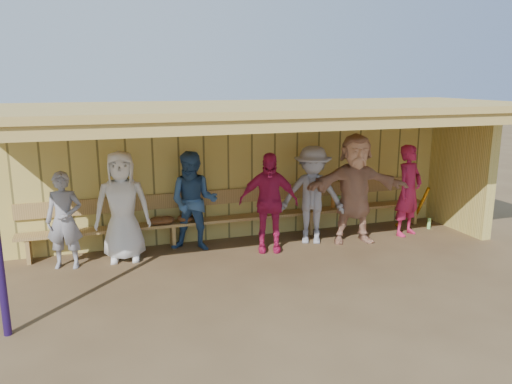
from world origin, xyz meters
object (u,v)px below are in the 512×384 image
(player_a, at_px, (64,220))
(bench, at_px, (243,211))
(player_e, at_px, (312,195))
(player_b, at_px, (122,206))
(player_d, at_px, (268,202))
(player_f, at_px, (355,189))
(player_c, at_px, (194,202))
(player_g, at_px, (409,191))

(player_a, relative_size, bench, 0.20)
(player_e, bearing_deg, player_b, -158.68)
(player_a, xyz_separation_m, player_d, (3.24, -0.25, 0.09))
(player_d, relative_size, player_f, 0.87)
(player_a, height_order, player_b, player_b)
(bench, bearing_deg, player_c, -162.30)
(player_d, xyz_separation_m, player_f, (1.61, -0.05, 0.13))
(player_b, bearing_deg, bench, 16.28)
(player_b, bearing_deg, player_c, 10.36)
(player_a, height_order, player_f, player_f)
(player_e, relative_size, bench, 0.23)
(player_b, xyz_separation_m, player_d, (2.37, -0.33, -0.05))
(player_a, bearing_deg, player_g, 11.83)
(player_a, xyz_separation_m, bench, (3.01, 0.48, -0.23))
(player_b, distance_m, player_d, 2.39)
(player_d, bearing_deg, player_c, 177.39)
(player_b, relative_size, player_c, 1.05)
(player_a, bearing_deg, player_c, 19.08)
(bench, bearing_deg, player_g, -13.52)
(player_b, height_order, player_d, player_b)
(player_g, bearing_deg, player_c, 151.65)
(player_d, relative_size, player_g, 1.00)
(player_e, bearing_deg, player_c, -163.09)
(player_b, distance_m, player_f, 4.00)
(player_b, distance_m, player_e, 3.25)
(player_b, distance_m, player_g, 5.15)
(player_f, bearing_deg, player_c, -178.04)
(player_c, distance_m, player_d, 1.26)
(player_f, relative_size, player_g, 1.15)
(player_g, bearing_deg, player_d, 157.82)
(player_a, xyz_separation_m, player_b, (0.87, 0.08, 0.13))
(player_e, relative_size, player_f, 0.89)
(player_a, bearing_deg, player_e, 12.85)
(player_b, xyz_separation_m, player_g, (5.14, -0.32, -0.04))
(player_f, bearing_deg, player_d, -170.12)
(player_e, distance_m, player_g, 1.90)
(player_d, height_order, bench, player_d)
(player_f, distance_m, bench, 2.05)
(player_c, bearing_deg, bench, 39.92)
(player_b, relative_size, player_f, 0.91)
(player_c, height_order, player_e, player_e)
(player_g, bearing_deg, player_b, 154.12)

